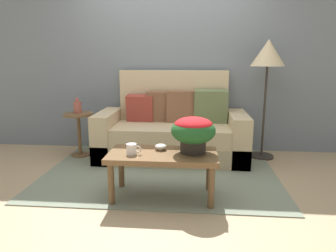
% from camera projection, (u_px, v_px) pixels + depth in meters
% --- Properties ---
extents(ground_plane, '(14.00, 14.00, 0.00)m').
position_uv_depth(ground_plane, '(159.00, 177.00, 3.54)').
color(ground_plane, tan).
extents(wall_back, '(6.40, 0.12, 2.61)m').
position_uv_depth(wall_back, '(168.00, 60.00, 4.43)').
color(wall_back, slate).
rests_on(wall_back, ground).
extents(area_rug, '(2.68, 1.97, 0.01)m').
position_uv_depth(area_rug, '(161.00, 171.00, 3.69)').
color(area_rug, gray).
rests_on(area_rug, ground).
extents(couch, '(1.96, 0.87, 1.16)m').
position_uv_depth(couch, '(173.00, 132.00, 4.17)').
color(couch, tan).
rests_on(couch, ground).
extents(coffee_table, '(1.03, 0.52, 0.45)m').
position_uv_depth(coffee_table, '(163.00, 159.00, 2.94)').
color(coffee_table, brown).
rests_on(coffee_table, ground).
extents(side_table, '(0.39, 0.39, 0.60)m').
position_uv_depth(side_table, '(79.00, 127.00, 4.20)').
color(side_table, brown).
rests_on(side_table, ground).
extents(floor_lamp, '(0.43, 0.43, 1.56)m').
position_uv_depth(floor_lamp, '(268.00, 59.00, 3.95)').
color(floor_lamp, '#2D2823').
rests_on(floor_lamp, ground).
extents(potted_plant, '(0.42, 0.42, 0.34)m').
position_uv_depth(potted_plant, '(193.00, 131.00, 2.89)').
color(potted_plant, black).
rests_on(potted_plant, coffee_table).
extents(coffee_mug, '(0.14, 0.09, 0.10)m').
position_uv_depth(coffee_mug, '(132.00, 149.00, 2.87)').
color(coffee_mug, white).
rests_on(coffee_mug, coffee_table).
extents(snack_bowl, '(0.11, 0.11, 0.06)m').
position_uv_depth(snack_bowl, '(161.00, 147.00, 3.01)').
color(snack_bowl, silver).
rests_on(snack_bowl, coffee_table).
extents(table_vase, '(0.11, 0.11, 0.21)m').
position_uv_depth(table_vase, '(78.00, 107.00, 4.16)').
color(table_vase, '#934C42').
rests_on(table_vase, side_table).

